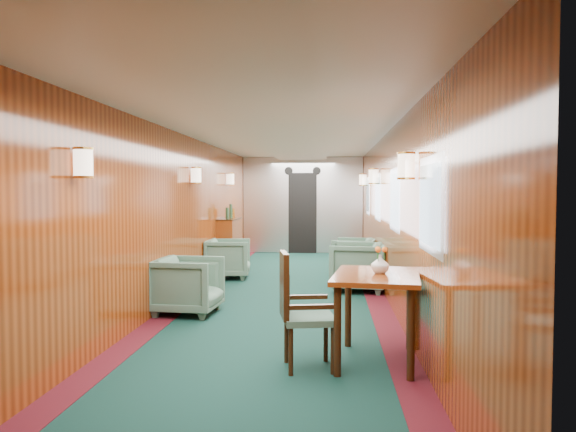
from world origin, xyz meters
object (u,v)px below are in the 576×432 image
object	(u,v)px
armchair_left_near	(188,285)
armchair_right_near	(358,267)
dining_table	(377,288)
armchair_right_far	(354,257)
side_chair	(298,306)
credenza	(229,243)
armchair_left_far	(228,258)

from	to	relation	value
armchair_left_near	armchair_right_near	world-z (taller)	armchair_right_near
dining_table	armchair_right_far	size ratio (longest dim) A/B	1.52
side_chair	armchair_right_near	bearing A→B (deg)	69.14
credenza	armchair_right_far	size ratio (longest dim) A/B	1.68
credenza	armchair_right_near	distance (m)	3.42
armchair_right_far	side_chair	bearing A→B (deg)	2.61
dining_table	armchair_right_near	xyz separation A→B (m)	(0.02, 3.63, -0.30)
side_chair	armchair_left_near	world-z (taller)	side_chair
credenza	armchair_right_near	size ratio (longest dim) A/B	1.54
armchair_right_near	side_chair	bearing A→B (deg)	-0.86
dining_table	credenza	world-z (taller)	credenza
side_chair	armchair_right_near	xyz separation A→B (m)	(0.72, 3.88, -0.18)
armchair_left_near	armchair_right_far	world-z (taller)	armchair_left_near
armchair_right_near	credenza	bearing A→B (deg)	-124.09
armchair_right_near	armchair_right_far	bearing A→B (deg)	-170.37
armchair_right_near	armchair_left_far	bearing A→B (deg)	-106.50
dining_table	armchair_left_far	distance (m)	5.25
side_chair	armchair_right_far	distance (m)	5.50
side_chair	armchair_left_far	xyz separation A→B (m)	(-1.53, 4.99, -0.21)
dining_table	credenza	distance (m)	6.48
armchair_right_near	armchair_right_far	world-z (taller)	armchair_right_near
credenza	armchair_left_far	world-z (taller)	credenza
dining_table	armchair_right_near	distance (m)	3.65
armchair_left_far	armchair_right_near	distance (m)	2.52
dining_table	armchair_left_far	bearing A→B (deg)	122.58
side_chair	armchair_right_far	world-z (taller)	side_chair
armchair_left_near	dining_table	bearing A→B (deg)	-124.80
dining_table	armchair_right_far	world-z (taller)	dining_table
armchair_right_near	armchair_left_near	bearing A→B (deg)	-41.66
side_chair	credenza	bearing A→B (deg)	95.31
armchair_left_near	armchair_right_far	xyz separation A→B (m)	(2.24, 3.36, -0.01)
armchair_left_near	armchair_left_far	world-z (taller)	armchair_left_near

